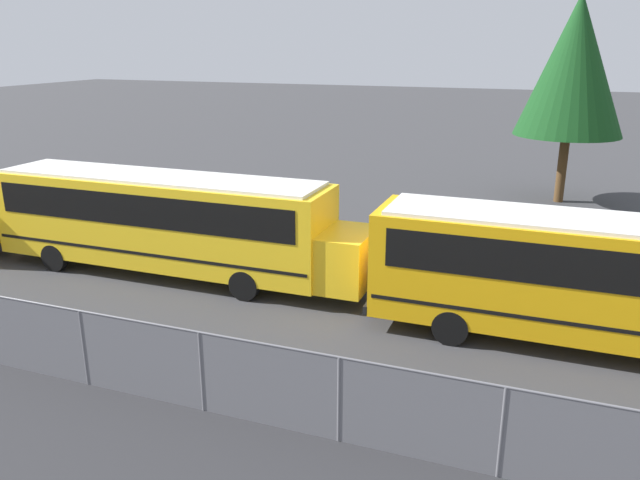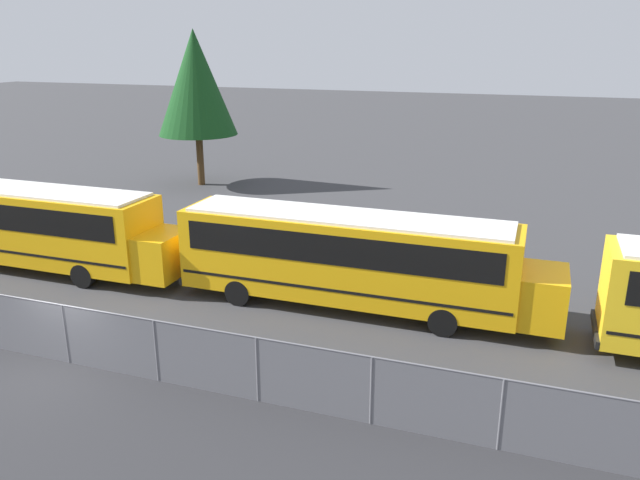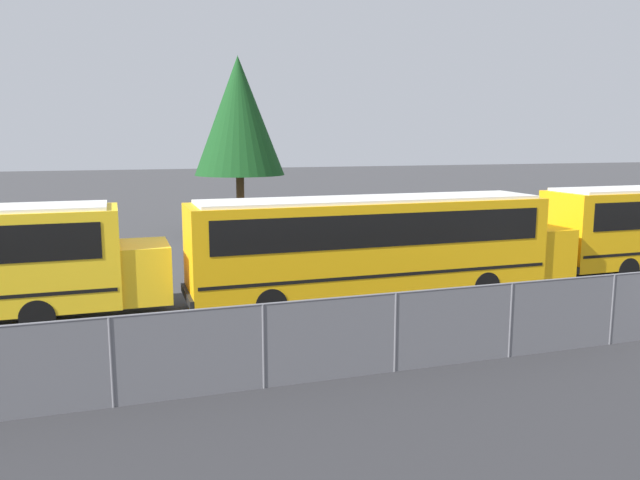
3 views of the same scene
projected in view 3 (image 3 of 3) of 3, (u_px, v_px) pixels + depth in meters
school_bus_3 at (379, 240)px, 20.05m from camera, size 13.09×2.47×3.36m
tree_0 at (239, 116)px, 33.86m from camera, size 4.92×4.92×9.62m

